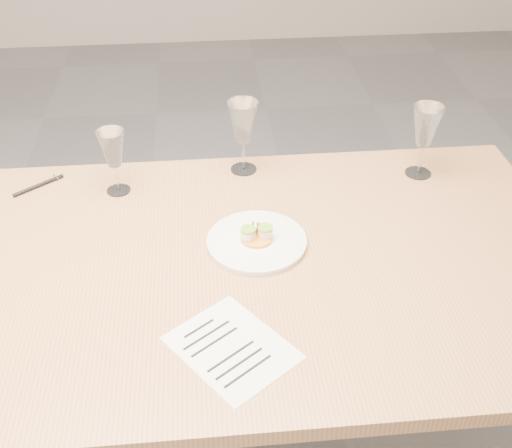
{
  "coord_description": "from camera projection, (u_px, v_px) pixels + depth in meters",
  "views": [
    {
      "loc": [
        0.27,
        -1.22,
        1.77
      ],
      "look_at": [
        0.39,
        0.08,
        0.8
      ],
      "focal_mm": 45.0,
      "sensor_mm": 36.0,
      "label": 1
    }
  ],
  "objects": [
    {
      "name": "wine_glass_0",
      "position": [
        113.0,
        150.0,
        1.76
      ],
      "size": [
        0.08,
        0.08,
        0.19
      ],
      "color": "white",
      "rests_on": "dining_table"
    },
    {
      "name": "recipe_sheet",
      "position": [
        232.0,
        348.0,
        1.36
      ],
      "size": [
        0.31,
        0.32,
        0.0
      ],
      "rotation": [
        0.0,
        0.0,
        0.64
      ],
      "color": "white",
      "rests_on": "dining_table"
    },
    {
      "name": "dining_table",
      "position": [
        103.0,
        290.0,
        1.6
      ],
      "size": [
        2.4,
        1.0,
        0.75
      ],
      "color": "tan",
      "rests_on": "ground"
    },
    {
      "name": "wine_glass_1",
      "position": [
        243.0,
        123.0,
        1.84
      ],
      "size": [
        0.09,
        0.09,
        0.22
      ],
      "color": "white",
      "rests_on": "dining_table"
    },
    {
      "name": "dinner_plate",
      "position": [
        257.0,
        241.0,
        1.63
      ],
      "size": [
        0.26,
        0.26,
        0.07
      ],
      "rotation": [
        0.0,
        0.0,
        -0.37
      ],
      "color": "white",
      "rests_on": "dining_table"
    },
    {
      "name": "wine_glass_2",
      "position": [
        426.0,
        128.0,
        1.82
      ],
      "size": [
        0.09,
        0.09,
        0.22
      ],
      "color": "white",
      "rests_on": "dining_table"
    },
    {
      "name": "ballpoint_pen",
      "position": [
        39.0,
        185.0,
        1.85
      ],
      "size": [
        0.13,
        0.1,
        0.01
      ],
      "rotation": [
        0.0,
        0.0,
        0.66
      ],
      "color": "black",
      "rests_on": "dining_table"
    }
  ]
}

